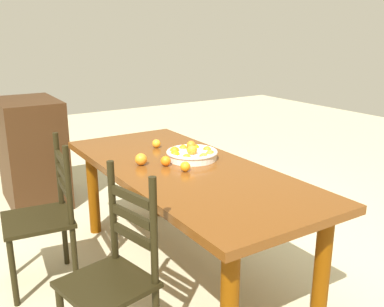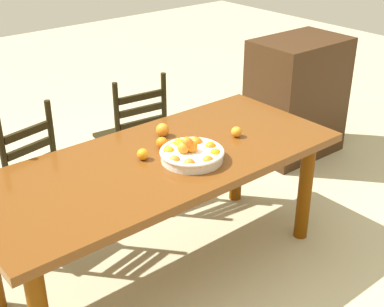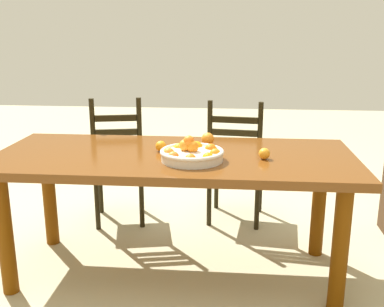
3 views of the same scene
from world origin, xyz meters
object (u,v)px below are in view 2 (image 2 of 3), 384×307
Objects in this scene: fruit_bowl at (192,154)px; orange_loose_1 at (236,132)px; chair_near_window at (23,185)px; orange_loose_2 at (163,130)px; orange_loose_0 at (162,143)px; dining_table at (161,174)px; orange_loose_3 at (143,154)px; cabinet at (296,98)px; chair_by_cabinet at (134,139)px.

orange_loose_1 is (0.39, 0.06, -0.01)m from fruit_bowl.
orange_loose_2 is at bearing 132.93° from chair_near_window.
orange_loose_0 is (-0.03, 0.22, -0.01)m from fruit_bowl.
dining_table is 32.80× the size of orange_loose_3.
cabinet is at bearing 15.08° from orange_loose_0.
orange_loose_1 is 0.60m from orange_loose_3.
orange_loose_0 is at bearing 48.02° from dining_table.
chair_by_cabinet is 0.70m from orange_loose_2.
cabinet reaches higher than chair_by_cabinet.
orange_loose_0 is at bearing 98.92° from fruit_bowl.
chair_by_cabinet is (0.87, 0.10, 0.00)m from chair_near_window.
chair_by_cabinet is at bearing 65.95° from dining_table.
chair_near_window reaches higher than fruit_bowl.
chair_near_window is at bearing 142.79° from orange_loose_1.
orange_loose_0 is 0.45m from orange_loose_1.
fruit_bowl is 5.56× the size of orange_loose_3.
orange_loose_2 is (0.10, 0.13, 0.01)m from orange_loose_0.
cabinet is (2.33, -0.15, 0.04)m from chair_near_window.
dining_table is 2.08× the size of cabinet.
orange_loose_0 is at bearing 122.03° from chair_near_window.
orange_loose_0 reaches higher than dining_table.
dining_table is at bearing 132.12° from fruit_bowl.
chair_near_window is 0.91m from orange_loose_2.
dining_table is 0.32m from orange_loose_2.
dining_table is 0.89m from chair_near_window.
cabinet is 2.84× the size of fruit_bowl.
orange_loose_2 is at bearing 138.86° from orange_loose_1.
chair_near_window is 1.32m from orange_loose_1.
chair_by_cabinet is 2.74× the size of fruit_bowl.
cabinet is 15.76× the size of orange_loose_3.
dining_table is 26.28× the size of orange_loose_2.
chair_near_window is at bearing 125.86° from dining_table.
fruit_bowl reaches higher than orange_loose_0.
chair_by_cabinet is at bearing 99.42° from orange_loose_1.
orange_loose_2 is at bearing 79.72° from chair_by_cabinet.
cabinet reaches higher than orange_loose_1.
orange_loose_1 is at bearing -7.47° from dining_table.
cabinet is 1.83m from orange_loose_0.
fruit_bowl is 0.26m from orange_loose_3.
chair_near_window is at bearing 133.91° from orange_loose_0.
dining_table is 2.10× the size of chair_near_window.
chair_by_cabinet is 12.18× the size of orange_loose_2.
orange_loose_0 is at bearing 75.37° from chair_by_cabinet.
chair_near_window is at bearing 144.80° from orange_loose_2.
cabinet reaches higher than orange_loose_3.
orange_loose_3 is (-0.59, 0.11, 0.00)m from orange_loose_1.
orange_loose_2 is 1.25× the size of orange_loose_3.
chair_near_window is 0.92m from orange_loose_0.
orange_loose_2 is (0.69, -0.49, 0.33)m from chair_near_window.
orange_loose_1 is 0.80× the size of orange_loose_2.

